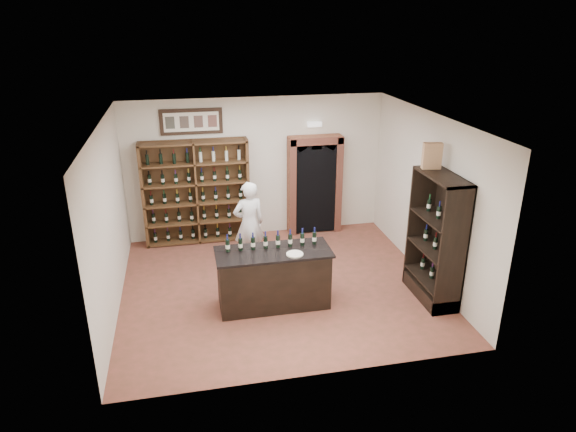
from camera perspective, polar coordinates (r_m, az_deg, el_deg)
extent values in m
plane|color=brown|center=(9.34, -1.04, -7.78)|extent=(5.50, 5.50, 0.00)
plane|color=white|center=(8.29, -1.18, 10.60)|extent=(5.50, 5.50, 0.00)
cube|color=silver|center=(11.04, -3.55, 5.37)|extent=(5.50, 0.04, 3.00)
cube|color=silver|center=(8.66, -19.28, -0.51)|extent=(0.04, 5.00, 3.00)
cube|color=silver|center=(9.57, 15.31, 2.03)|extent=(0.04, 5.00, 3.00)
cube|color=#512F1C|center=(11.03, -10.18, 2.87)|extent=(2.20, 0.02, 2.20)
cube|color=#512F1C|center=(10.89, -15.76, 2.14)|extent=(0.06, 0.38, 2.20)
cube|color=#512F1C|center=(10.93, -4.53, 2.98)|extent=(0.06, 0.38, 2.20)
cube|color=#512F1C|center=(10.86, -10.14, 2.58)|extent=(0.04, 0.38, 2.20)
cube|color=#512F1C|center=(11.25, -9.79, -2.53)|extent=(2.18, 0.38, 0.04)
cube|color=#512F1C|center=(11.08, -9.93, -0.53)|extent=(2.18, 0.38, 0.04)
cube|color=#512F1C|center=(10.93, -10.07, 1.53)|extent=(2.18, 0.38, 0.03)
cube|color=#512F1C|center=(10.79, -10.21, 3.64)|extent=(2.18, 0.38, 0.04)
cube|color=#512F1C|center=(10.67, -10.36, 5.80)|extent=(2.18, 0.38, 0.04)
cube|color=#512F1C|center=(10.57, -10.52, 8.01)|extent=(2.18, 0.38, 0.04)
cube|color=black|center=(10.66, -10.70, 10.27)|extent=(1.25, 0.04, 0.52)
cube|color=black|center=(11.26, 2.94, 3.34)|extent=(0.97, 0.29, 2.05)
cube|color=#AF5843|center=(11.12, 0.40, 3.24)|extent=(0.14, 0.35, 2.15)
cube|color=#AF5843|center=(11.37, 5.49, 3.56)|extent=(0.14, 0.35, 2.15)
cube|color=#AF5843|center=(10.96, 3.07, 8.45)|extent=(1.15, 0.35, 0.16)
cube|color=white|center=(10.99, 2.96, 10.15)|extent=(0.30, 0.10, 0.10)
cube|color=black|center=(8.56, -1.62, -7.10)|extent=(1.80, 0.70, 0.94)
cube|color=black|center=(8.33, -1.65, -4.02)|extent=(1.88, 0.78, 0.04)
cylinder|color=black|center=(8.31, -6.72, -3.29)|extent=(0.07, 0.07, 0.21)
cylinder|color=silver|center=(8.31, -6.72, -3.39)|extent=(0.07, 0.07, 0.07)
cylinder|color=navy|center=(8.25, -6.77, -2.35)|extent=(0.03, 0.03, 0.09)
cylinder|color=black|center=(8.32, -5.31, -3.18)|extent=(0.07, 0.07, 0.21)
cylinder|color=silver|center=(8.33, -5.31, -3.27)|extent=(0.07, 0.07, 0.07)
cylinder|color=navy|center=(8.26, -5.35, -2.23)|extent=(0.03, 0.03, 0.09)
cylinder|color=black|center=(8.35, -3.91, -3.06)|extent=(0.07, 0.07, 0.21)
cylinder|color=silver|center=(8.35, -3.90, -3.15)|extent=(0.07, 0.07, 0.07)
cylinder|color=navy|center=(8.29, -3.93, -2.12)|extent=(0.03, 0.03, 0.09)
cylinder|color=black|center=(8.37, -2.51, -2.94)|extent=(0.07, 0.07, 0.21)
cylinder|color=silver|center=(8.38, -2.51, -3.04)|extent=(0.07, 0.07, 0.07)
cylinder|color=navy|center=(8.31, -2.53, -2.00)|extent=(0.03, 0.03, 0.09)
cylinder|color=black|center=(8.41, -1.13, -2.83)|extent=(0.07, 0.07, 0.21)
cylinder|color=silver|center=(8.41, -1.13, -2.92)|extent=(0.07, 0.07, 0.07)
cylinder|color=navy|center=(8.34, -1.14, -1.89)|extent=(0.03, 0.03, 0.09)
cylinder|color=black|center=(8.44, 0.24, -2.71)|extent=(0.07, 0.07, 0.21)
cylinder|color=silver|center=(8.45, 0.24, -2.80)|extent=(0.07, 0.07, 0.07)
cylinder|color=navy|center=(8.38, 0.25, -1.77)|extent=(0.03, 0.03, 0.09)
cylinder|color=black|center=(8.48, 1.60, -2.59)|extent=(0.07, 0.07, 0.21)
cylinder|color=silver|center=(8.49, 1.60, -2.68)|extent=(0.07, 0.07, 0.07)
cylinder|color=navy|center=(8.42, 1.62, -1.66)|extent=(0.03, 0.03, 0.09)
cylinder|color=black|center=(8.53, 2.95, -2.47)|extent=(0.07, 0.07, 0.21)
cylinder|color=silver|center=(8.54, 2.95, -2.56)|extent=(0.07, 0.07, 0.07)
cylinder|color=navy|center=(8.47, 2.97, -1.55)|extent=(0.03, 0.03, 0.09)
cube|color=black|center=(8.96, 17.41, -2.30)|extent=(0.02, 1.20, 2.20)
cube|color=black|center=(8.40, 17.89, -4.01)|extent=(0.48, 0.04, 2.20)
cube|color=black|center=(9.33, 14.50, -1.03)|extent=(0.48, 0.04, 2.20)
cube|color=black|center=(8.49, 16.85, 4.23)|extent=(0.48, 1.20, 0.04)
cube|color=black|center=(9.29, 15.48, -7.97)|extent=(0.48, 1.20, 0.24)
cube|color=black|center=(9.18, 15.62, -6.72)|extent=(0.48, 1.16, 0.03)
cube|color=black|center=(8.94, 15.97, -3.61)|extent=(0.48, 1.16, 0.03)
cube|color=black|center=(8.72, 16.34, -0.34)|extent=(0.48, 1.16, 0.03)
imported|color=white|center=(9.82, -4.36, -0.87)|extent=(0.68, 0.51, 1.68)
cylinder|color=silver|center=(8.18, 0.76, -4.26)|extent=(0.27, 0.27, 0.02)
cube|color=tan|center=(8.74, 15.71, 6.46)|extent=(0.32, 0.18, 0.43)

